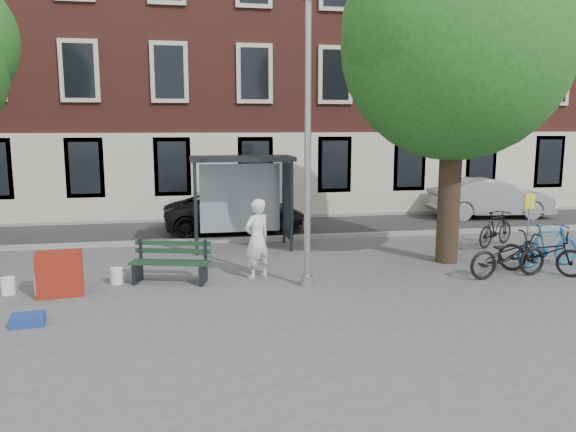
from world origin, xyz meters
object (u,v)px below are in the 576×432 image
(lamppost, at_px, (308,158))
(notice_sign, at_px, (529,213))
(bike_a, at_px, (508,255))
(bench, at_px, (171,264))
(car_silver, at_px, (491,198))
(red_stand, at_px, (60,274))
(bus_shelter, at_px, (255,181))
(bike_c, at_px, (541,253))
(car_dark, at_px, (235,212))
(painter, at_px, (257,239))
(bike_b, at_px, (548,245))
(bike_d, at_px, (496,228))

(lamppost, distance_m, notice_sign, 6.43)
(bike_a, bearing_deg, bench, 76.09)
(bench, xyz_separation_m, notice_sign, (9.04, 0.43, 0.83))
(lamppost, bearing_deg, bike_a, -1.96)
(car_silver, height_order, red_stand, car_silver)
(bus_shelter, xyz_separation_m, bike_a, (5.30, -4.27, -1.39))
(lamppost, distance_m, bike_c, 6.10)
(bench, height_order, car_dark, car_dark)
(bike_c, bearing_deg, notice_sign, 19.47)
(car_dark, bearing_deg, painter, 178.82)
(bike_c, distance_m, notice_sign, 1.53)
(bike_a, xyz_separation_m, car_dark, (-5.66, 6.73, 0.12))
(bike_c, xyz_separation_m, car_dark, (-6.63, 6.57, 0.13))
(lamppost, distance_m, painter, 2.28)
(bike_c, distance_m, red_stand, 10.82)
(painter, xyz_separation_m, car_silver, (9.76, 6.81, -0.17))
(bike_c, bearing_deg, bus_shelter, 95.91)
(car_silver, relative_size, notice_sign, 2.58)
(bench, bearing_deg, car_dark, 85.95)
(bus_shelter, relative_size, red_stand, 3.17)
(bike_b, distance_m, red_stand, 11.39)
(red_stand, bearing_deg, car_silver, 27.91)
(lamppost, bearing_deg, bike_d, 25.61)
(bike_b, relative_size, car_silver, 0.40)
(bike_b, distance_m, notice_sign, 1.00)
(car_silver, bearing_deg, bus_shelter, 115.44)
(car_dark, bearing_deg, bike_a, -140.96)
(bench, distance_m, bike_d, 9.43)
(painter, bearing_deg, car_silver, -175.32)
(bench, distance_m, bike_c, 8.63)
(bike_d, xyz_separation_m, car_silver, (2.53, 4.68, 0.22))
(bus_shelter, relative_size, bike_b, 1.57)
(bus_shelter, relative_size, bench, 1.56)
(lamppost, height_order, bike_d, lamppost)
(lamppost, xyz_separation_m, car_silver, (8.78, 7.67, -2.04))
(painter, xyz_separation_m, notice_sign, (7.09, 0.40, 0.32))
(bench, distance_m, bike_b, 9.16)
(bike_b, height_order, bike_c, bike_b)
(painter, xyz_separation_m, bike_c, (6.64, -0.86, -0.41))
(car_dark, bearing_deg, bike_d, -117.36)
(car_dark, bearing_deg, bus_shelter, -172.71)
(painter, relative_size, car_dark, 0.40)
(painter, distance_m, bike_b, 7.23)
(bench, relative_size, car_silver, 0.40)
(car_dark, bearing_deg, lamppost, -172.64)
(bike_a, height_order, car_dark, car_dark)
(bike_d, height_order, notice_sign, notice_sign)
(bike_a, height_order, bike_b, bike_b)
(notice_sign, bearing_deg, car_dark, 135.19)
(bike_a, bearing_deg, car_silver, -34.02)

